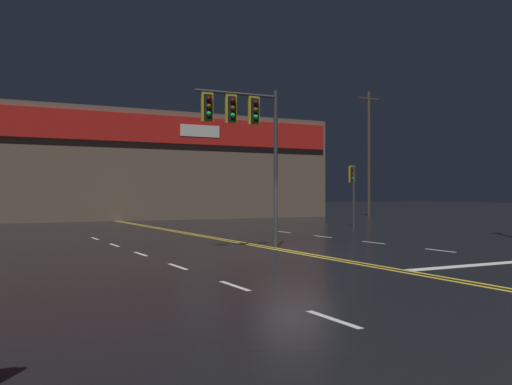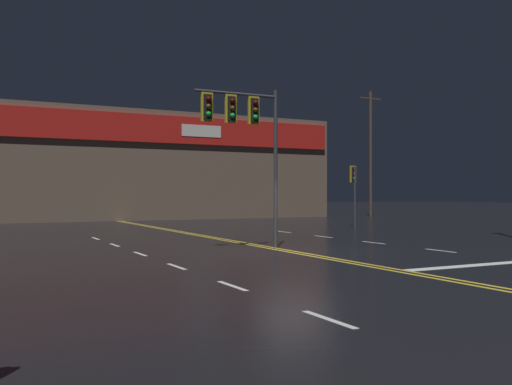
% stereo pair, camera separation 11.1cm
% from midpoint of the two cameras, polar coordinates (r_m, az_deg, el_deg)
% --- Properties ---
extents(ground_plane, '(200.00, 200.00, 0.00)m').
position_cam_midpoint_polar(ground_plane, '(19.12, 3.74, -5.98)').
color(ground_plane, black).
extents(road_markings, '(14.07, 60.00, 0.01)m').
position_cam_midpoint_polar(road_markings, '(18.79, 7.49, -6.07)').
color(road_markings, gold).
rests_on(road_markings, ground).
extents(traffic_signal_median, '(3.18, 0.36, 5.69)m').
position_cam_midpoint_polar(traffic_signal_median, '(20.10, -1.50, 6.99)').
color(traffic_signal_median, '#38383D').
rests_on(traffic_signal_median, ground).
extents(traffic_signal_corner_northeast, '(0.42, 0.36, 3.62)m').
position_cam_midpoint_polar(traffic_signal_corner_northeast, '(34.25, 9.55, 1.05)').
color(traffic_signal_corner_northeast, '#38383D').
rests_on(traffic_signal_corner_northeast, ground).
extents(building_backdrop, '(35.82, 10.23, 8.22)m').
position_cam_midpoint_polar(building_backdrop, '(47.04, -15.16, 2.50)').
color(building_backdrop, brown).
rests_on(building_backdrop, ground).
extents(utility_pole_row, '(46.44, 0.26, 11.03)m').
position_cam_midpoint_polar(utility_pole_row, '(42.15, -11.23, 4.45)').
color(utility_pole_row, '#4C3828').
rests_on(utility_pole_row, ground).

